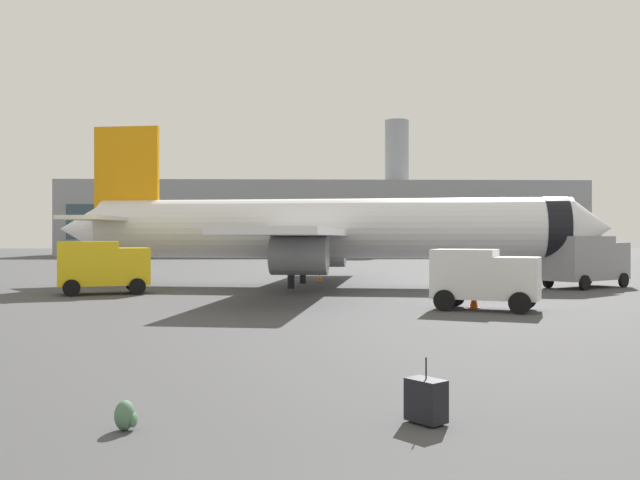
{
  "coord_description": "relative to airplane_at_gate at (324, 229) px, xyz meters",
  "views": [
    {
      "loc": [
        -0.2,
        -5.17,
        3.08
      ],
      "look_at": [
        0.66,
        23.05,
        3.0
      ],
      "focal_mm": 38.25,
      "sensor_mm": 36.0,
      "label": 1
    }
  ],
  "objects": [
    {
      "name": "airplane_at_gate",
      "position": [
        0.0,
        0.0,
        0.0
      ],
      "size": [
        35.71,
        32.36,
        10.5
      ],
      "color": "white",
      "rests_on": "ground"
    },
    {
      "name": "service_truck",
      "position": [
        -12.44,
        -5.83,
        -2.05
      ],
      "size": [
        5.25,
        3.73,
        2.9
      ],
      "color": "yellow",
      "rests_on": "ground"
    },
    {
      "name": "fuel_truck",
      "position": [
        16.16,
        -1.88,
        -1.88
      ],
      "size": [
        6.31,
        5.36,
        3.2
      ],
      "color": "gray",
      "rests_on": "ground"
    },
    {
      "name": "cargo_van",
      "position": [
        6.27,
        -14.78,
        -2.21
      ],
      "size": [
        4.83,
        3.78,
        2.6
      ],
      "color": "white",
      "rests_on": "ground"
    },
    {
      "name": "safety_cone_near",
      "position": [
        8.74,
        -10.58,
        -3.35
      ],
      "size": [
        0.44,
        0.44,
        0.63
      ],
      "color": "#F2590C",
      "rests_on": "ground"
    },
    {
      "name": "safety_cone_mid",
      "position": [
        6.06,
        -13.95,
        -3.27
      ],
      "size": [
        0.44,
        0.44,
        0.79
      ],
      "color": "#F2590C",
      "rests_on": "ground"
    },
    {
      "name": "safety_cone_far",
      "position": [
        -0.17,
        4.72,
        -3.37
      ],
      "size": [
        0.44,
        0.44,
        0.59
      ],
      "color": "#F2590C",
      "rests_on": "ground"
    },
    {
      "name": "rolling_suitcase",
      "position": [
        0.49,
        -32.41,
        -3.27
      ],
      "size": [
        0.71,
        0.75,
        1.1
      ],
      "color": "black",
      "rests_on": "ground"
    },
    {
      "name": "traveller_backpack",
      "position": [
        -4.39,
        -32.65,
        -3.42
      ],
      "size": [
        0.36,
        0.4,
        0.48
      ],
      "color": "#476B4C",
      "rests_on": "ground"
    },
    {
      "name": "terminal_building",
      "position": [
        2.89,
        82.35,
        2.93
      ],
      "size": [
        90.94,
        23.14,
        24.96
      ],
      "color": "gray",
      "rests_on": "ground"
    }
  ]
}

